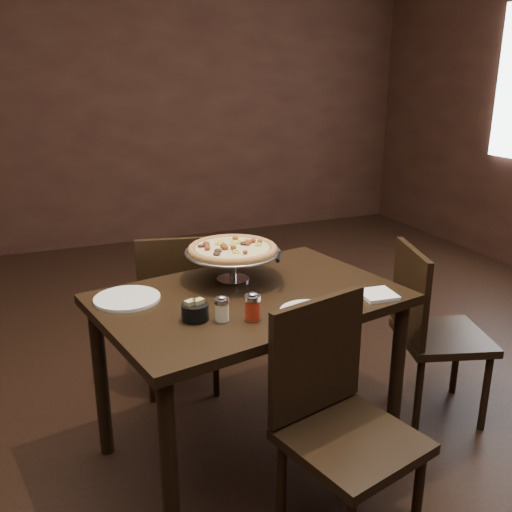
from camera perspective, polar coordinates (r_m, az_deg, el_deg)
name	(u,v)px	position (r m, az deg, el deg)	size (l,w,h in m)	color
room	(270,127)	(2.09, 1.37, 12.76)	(6.04, 7.04, 2.84)	black
dining_table	(249,317)	(2.34, -0.66, -6.08)	(1.31, 0.99, 0.74)	black
pizza_stand	(233,249)	(2.41, -2.36, 0.66)	(0.41, 0.41, 0.17)	#B8B9BF
parmesan_shaker	(222,309)	(2.06, -3.44, -5.28)	(0.05, 0.05, 0.10)	#F6EBBF
pepper_flake_shaker	(253,307)	(2.06, -0.34, -5.08)	(0.06, 0.06, 0.10)	maroon
packet_caddy	(195,311)	(2.08, -6.12, -5.50)	(0.10, 0.10, 0.08)	black
napkin_stack	(378,295)	(2.33, 12.07, -3.79)	(0.13, 0.13, 0.01)	white
plate_left	(127,298)	(2.30, -12.77, -4.17)	(0.26, 0.26, 0.01)	white
plate_near	(309,312)	(2.13, 5.32, -5.59)	(0.22, 0.22, 0.01)	white
serving_spatula	(279,257)	(2.32, 2.30, -0.14)	(0.14, 0.14, 0.02)	#B8B9BF
chair_far	(181,306)	(2.89, -7.54, -5.02)	(0.48, 0.48, 0.86)	black
chair_near	(338,417)	(2.03, 8.19, -15.61)	(0.49, 0.49, 0.87)	black
chair_side	(430,327)	(2.79, 17.01, -6.76)	(0.49, 0.49, 0.84)	black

